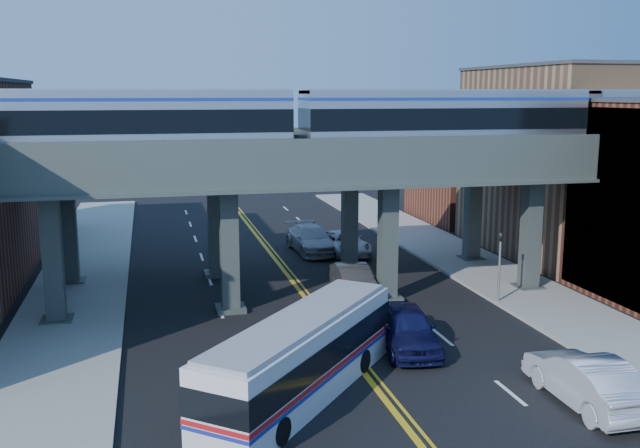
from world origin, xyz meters
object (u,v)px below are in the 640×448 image
object	(u,v)px
stop_sign	(343,298)
car_lane_b	(354,281)
car_lane_c	(344,243)
transit_bus	(302,358)
car_parked_curb	(586,380)
transit_train	(444,119)
car_lane_d	(311,239)
traffic_signal	(500,259)
car_lane_a	(406,328)

from	to	relation	value
stop_sign	car_lane_b	size ratio (longest dim) A/B	0.55
car_lane_c	transit_bus	bearing A→B (deg)	-113.44
stop_sign	car_parked_curb	world-z (taller)	stop_sign
transit_train	car_lane_c	distance (m)	13.82
transit_bus	car_lane_c	xyz separation A→B (m)	(7.47, 21.25, -0.67)
car_parked_curb	stop_sign	bearing A→B (deg)	-53.10
car_lane_d	car_lane_b	bearing A→B (deg)	-94.48
transit_train	traffic_signal	distance (m)	7.52
car_lane_b	car_lane_c	bearing A→B (deg)	80.17
car_lane_b	car_parked_curb	bearing A→B (deg)	-72.09
traffic_signal	car_parked_curb	distance (m)	11.83
transit_bus	car_lane_a	world-z (taller)	transit_bus
stop_sign	car_lane_d	world-z (taller)	stop_sign
transit_train	stop_sign	world-z (taller)	transit_train
traffic_signal	car_lane_d	distance (m)	15.30
car_lane_c	car_lane_d	bearing A→B (deg)	148.31
car_lane_b	transit_bus	bearing A→B (deg)	-111.66
stop_sign	car_parked_curb	size ratio (longest dim) A/B	0.49
traffic_signal	car_lane_c	world-z (taller)	traffic_signal
stop_sign	traffic_signal	xyz separation A→B (m)	(8.90, 3.00, 0.54)
transit_bus	car_lane_a	size ratio (longest dim) A/B	1.82
transit_bus	car_lane_c	distance (m)	22.53
traffic_signal	transit_train	bearing A→B (deg)	139.49
stop_sign	car_parked_curb	xyz separation A→B (m)	(6.20, -8.43, -0.87)
traffic_signal	transit_bus	xyz separation A→B (m)	(-11.93, -8.50, -0.90)
transit_train	car_lane_c	xyz separation A→B (m)	(-2.12, 10.75, -8.43)
car_lane_a	transit_bus	bearing A→B (deg)	-138.79
car_lane_d	traffic_signal	bearing A→B (deg)	-68.52
stop_sign	car_lane_a	size ratio (longest dim) A/B	0.50
car_lane_b	car_parked_curb	size ratio (longest dim) A/B	0.89
transit_train	transit_bus	size ratio (longest dim) A/B	4.62
car_lane_b	car_lane_c	size ratio (longest dim) A/B	0.91
transit_train	transit_bus	distance (m)	16.20
transit_train	car_lane_a	size ratio (longest dim) A/B	8.39
car_lane_d	stop_sign	bearing A→B (deg)	-101.88
stop_sign	car_lane_d	distance (m)	17.00
car_lane_d	car_parked_curb	world-z (taller)	car_parked_curb
transit_train	car_lane_b	xyz separation A→B (m)	(-4.28, 1.15, -8.37)
car_lane_d	car_parked_curb	distance (m)	25.50
car_lane_c	car_parked_curb	distance (m)	24.24
transit_train	traffic_signal	size ratio (longest dim) A/B	10.87
stop_sign	car_lane_b	xyz separation A→B (m)	(2.28, 6.15, -0.97)
stop_sign	car_lane_c	world-z (taller)	stop_sign
car_lane_a	car_lane_b	world-z (taller)	car_lane_a
transit_bus	car_lane_a	xyz separation A→B (m)	(5.19, 3.57, -0.50)
traffic_signal	car_lane_c	size ratio (longest dim) A/B	0.78
car_lane_d	car_parked_curb	bearing A→B (deg)	-85.14
transit_bus	traffic_signal	bearing A→B (deg)	-14.56
car_lane_a	car_lane_b	xyz separation A→B (m)	(0.12, 8.08, -0.11)
car_parked_curb	transit_train	bearing A→B (deg)	-90.97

